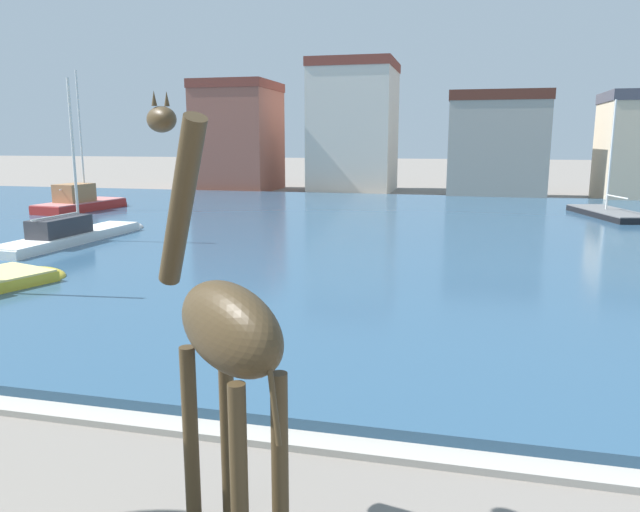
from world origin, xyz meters
name	(u,v)px	position (x,y,z in m)	size (l,w,h in m)	color
harbor_water	(383,234)	(0.00, 27.10, 0.16)	(89.84, 40.57, 0.31)	#2D5170
quay_edge_coping	(217,431)	(0.00, 6.56, 0.06)	(89.84, 0.50, 0.12)	#ADA89E
giraffe_statue	(223,333)	(1.30, 3.88, 2.71)	(2.53, 2.37, 5.31)	#42331E
sailboat_white	(79,236)	(-12.83, 21.26, 0.50)	(2.03, 9.37, 7.31)	white
sailboat_black	(604,214)	(11.90, 36.43, 0.36)	(4.02, 8.04, 6.96)	black
sailboat_red	(85,204)	(-19.78, 31.81, 0.66)	(3.00, 7.16, 8.92)	red
townhouse_wide_warehouse	(239,136)	(-16.95, 51.79, 4.99)	(6.85, 7.72, 9.95)	#8E5142
townhouse_end_terrace	(354,127)	(-6.25, 53.21, 5.83)	(7.37, 8.15, 11.63)	beige
townhouse_tall_gabled	(497,145)	(6.18, 49.61, 4.25)	(7.75, 5.94, 8.48)	gray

